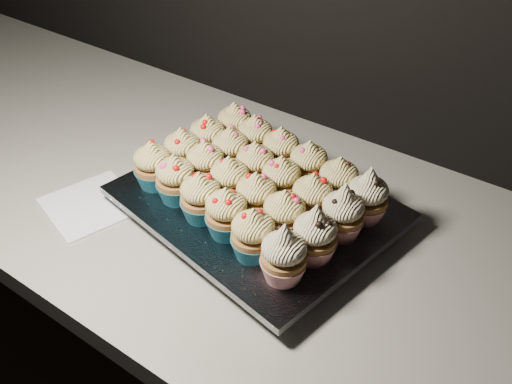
{
  "coord_description": "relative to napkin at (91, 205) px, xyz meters",
  "views": [
    {
      "loc": [
        0.34,
        1.12,
        1.49
      ],
      "look_at": [
        -0.07,
        1.69,
        0.95
      ],
      "focal_mm": 40.0,
      "sensor_mm": 36.0,
      "label": 1
    }
  ],
  "objects": [
    {
      "name": "cupcake_4",
      "position": [
        0.31,
        0.03,
        0.07
      ],
      "size": [
        0.06,
        0.06,
        0.08
      ],
      "color": "#1B6B81",
      "rests_on": "foil_lining"
    },
    {
      "name": "cupcake_8",
      "position": [
        0.21,
        0.11,
        0.07
      ],
      "size": [
        0.06,
        0.06,
        0.08
      ],
      "color": "#1B6B81",
      "rests_on": "foil_lining"
    },
    {
      "name": "cupcake_14",
      "position": [
        0.21,
        0.17,
        0.07
      ],
      "size": [
        0.06,
        0.06,
        0.08
      ],
      "color": "#1B6B81",
      "rests_on": "foil_lining"
    },
    {
      "name": "cupcake_9",
      "position": [
        0.26,
        0.1,
        0.07
      ],
      "size": [
        0.06,
        0.06,
        0.08
      ],
      "color": "#1B6B81",
      "rests_on": "foil_lining"
    },
    {
      "name": "cupcake_19",
      "position": [
        0.17,
        0.23,
        0.07
      ],
      "size": [
        0.06,
        0.06,
        0.08
      ],
      "color": "#1B6B81",
      "rests_on": "foil_lining"
    },
    {
      "name": "cupcake_7",
      "position": [
        0.15,
        0.12,
        0.07
      ],
      "size": [
        0.06,
        0.06,
        0.08
      ],
      "color": "#1B6B81",
      "rests_on": "foil_lining"
    },
    {
      "name": "worktop",
      "position": [
        0.31,
        0.15,
        -0.02
      ],
      "size": [
        2.44,
        0.64,
        0.04
      ],
      "primitive_type": "cube",
      "color": "beige",
      "rests_on": "cabinet"
    },
    {
      "name": "cupcake_17",
      "position": [
        0.39,
        0.14,
        0.07
      ],
      "size": [
        0.06,
        0.06,
        0.1
      ],
      "color": "#A6171B",
      "rests_on": "foil_lining"
    },
    {
      "name": "cupcake_2",
      "position": [
        0.2,
        0.05,
        0.07
      ],
      "size": [
        0.06,
        0.06,
        0.08
      ],
      "color": "#1B6B81",
      "rests_on": "foil_lining"
    },
    {
      "name": "cupcake_23",
      "position": [
        0.4,
        0.2,
        0.07
      ],
      "size": [
        0.06,
        0.06,
        0.1
      ],
      "color": "#A6171B",
      "rests_on": "foil_lining"
    },
    {
      "name": "cupcake_15",
      "position": [
        0.27,
        0.16,
        0.07
      ],
      "size": [
        0.06,
        0.06,
        0.08
      ],
      "color": "#1B6B81",
      "rests_on": "foil_lining"
    },
    {
      "name": "cupcake_22",
      "position": [
        0.34,
        0.21,
        0.07
      ],
      "size": [
        0.06,
        0.06,
        0.08
      ],
      "color": "#1B6B81",
      "rests_on": "foil_lining"
    },
    {
      "name": "cupcake_6",
      "position": [
        0.09,
        0.13,
        0.07
      ],
      "size": [
        0.06,
        0.06,
        0.08
      ],
      "color": "#1B6B81",
      "rests_on": "foil_lining"
    },
    {
      "name": "cupcake_16",
      "position": [
        0.33,
        0.15,
        0.07
      ],
      "size": [
        0.06,
        0.06,
        0.08
      ],
      "color": "#1B6B81",
      "rests_on": "foil_lining"
    },
    {
      "name": "cupcake_18",
      "position": [
        0.11,
        0.25,
        0.07
      ],
      "size": [
        0.06,
        0.06,
        0.08
      ],
      "color": "#1B6B81",
      "rests_on": "foil_lining"
    },
    {
      "name": "cupcake_20",
      "position": [
        0.22,
        0.23,
        0.07
      ],
      "size": [
        0.06,
        0.06,
        0.08
      ],
      "color": "#1B6B81",
      "rests_on": "foil_lining"
    },
    {
      "name": "baking_tray",
      "position": [
        0.24,
        0.14,
        0.01
      ],
      "size": [
        0.42,
        0.35,
        0.02
      ],
      "primitive_type": "cube",
      "rotation": [
        0.0,
        0.0,
        -0.18
      ],
      "color": "black",
      "rests_on": "worktop"
    },
    {
      "name": "cupcake_13",
      "position": [
        0.15,
        0.18,
        0.07
      ],
      "size": [
        0.06,
        0.06,
        0.08
      ],
      "color": "#1B6B81",
      "rests_on": "foil_lining"
    },
    {
      "name": "cupcake_1",
      "position": [
        0.13,
        0.07,
        0.07
      ],
      "size": [
        0.06,
        0.06,
        0.08
      ],
      "color": "#1B6B81",
      "rests_on": "foil_lining"
    },
    {
      "name": "cupcake_5",
      "position": [
        0.36,
        0.02,
        0.07
      ],
      "size": [
        0.06,
        0.06,
        0.1
      ],
      "color": "#A6171B",
      "rests_on": "foil_lining"
    },
    {
      "name": "cupcake_21",
      "position": [
        0.28,
        0.22,
        0.07
      ],
      "size": [
        0.06,
        0.06,
        0.08
      ],
      "color": "#1B6B81",
      "rests_on": "foil_lining"
    },
    {
      "name": "cupcake_0",
      "position": [
        0.08,
        0.07,
        0.07
      ],
      "size": [
        0.06,
        0.06,
        0.08
      ],
      "color": "#1B6B81",
      "rests_on": "foil_lining"
    },
    {
      "name": "cupcake_11",
      "position": [
        0.38,
        0.08,
        0.07
      ],
      "size": [
        0.06,
        0.06,
        0.1
      ],
      "color": "#A6171B",
      "rests_on": "foil_lining"
    },
    {
      "name": "napkin",
      "position": [
        0.0,
        0.0,
        0.0
      ],
      "size": [
        0.17,
        0.17,
        0.0
      ],
      "primitive_type": "cube",
      "rotation": [
        0.0,
        0.0,
        -0.3
      ],
      "color": "white",
      "rests_on": "worktop"
    },
    {
      "name": "cupcake_12",
      "position": [
        0.1,
        0.19,
        0.07
      ],
      "size": [
        0.06,
        0.06,
        0.08
      ],
      "color": "#1B6B81",
      "rests_on": "foil_lining"
    },
    {
      "name": "cupcake_10",
      "position": [
        0.32,
        0.09,
        0.07
      ],
      "size": [
        0.06,
        0.06,
        0.08
      ],
      "color": "#1B6B81",
      "rests_on": "foil_lining"
    },
    {
      "name": "foil_lining",
      "position": [
        0.24,
        0.14,
        0.03
      ],
      "size": [
        0.46,
        0.38,
        0.01
      ],
      "primitive_type": "cube",
      "rotation": [
        0.0,
        0.0,
        -0.18
      ],
      "color": "silver",
      "rests_on": "baking_tray"
    },
    {
      "name": "cupcake_3",
      "position": [
        0.25,
        0.05,
        0.07
      ],
      "size": [
        0.06,
        0.06,
        0.08
      ],
      "color": "#1B6B81",
      "rests_on": "foil_lining"
    }
  ]
}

